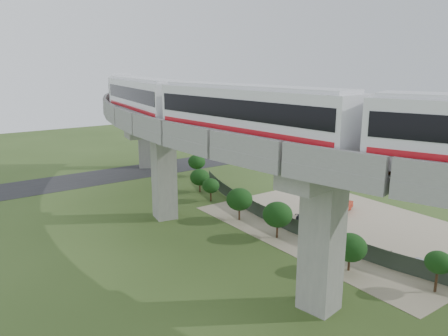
{
  "coord_description": "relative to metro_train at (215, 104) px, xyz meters",
  "views": [
    {
      "loc": [
        -18.65,
        -27.44,
        15.33
      ],
      "look_at": [
        0.2,
        -0.94,
        7.5
      ],
      "focal_mm": 35.0,
      "sensor_mm": 36.0,
      "label": 1
    }
  ],
  "objects": [
    {
      "name": "viaduct",
      "position": [
        3.49,
        -0.47,
        -3.26
      ],
      "size": [
        19.58,
        73.98,
        11.4
      ],
      "color": "#99968E",
      "rests_on": "ground"
    },
    {
      "name": "fence",
      "position": [
        9.4,
        -0.47,
        -11.56
      ],
      "size": [
        3.87,
        38.73,
        1.5
      ],
      "color": "#2D382D",
      "rests_on": "ground"
    },
    {
      "name": "car_white",
      "position": [
        10.36,
        -12.38,
        -11.7
      ],
      "size": [
        1.76,
        3.46,
        1.13
      ],
      "primitive_type": "imported",
      "rotation": [
        0.0,
        0.0,
        0.13
      ],
      "color": "white",
      "rests_on": "dirt_lot"
    },
    {
      "name": "car_dark",
      "position": [
        11.81,
        0.91,
        -11.69
      ],
      "size": [
        4.26,
        3.24,
        1.15
      ],
      "primitive_type": "imported",
      "rotation": [
        0.0,
        0.0,
        2.04
      ],
      "color": "black",
      "rests_on": "dirt_lot"
    },
    {
      "name": "tree_1",
      "position": [
        8.26,
        15.5,
        -10.44
      ],
      "size": [
        2.37,
        2.37,
        2.88
      ],
      "color": "#382314",
      "rests_on": "ground"
    },
    {
      "name": "car_red",
      "position": [
        16.39,
        0.49,
        -11.66
      ],
      "size": [
        3.89,
        2.42,
        1.21
      ],
      "primitive_type": "imported",
      "rotation": [
        0.0,
        0.0,
        -1.23
      ],
      "color": "#A8200F",
      "rests_on": "dirt_lot"
    },
    {
      "name": "asphalt_road",
      "position": [
        -0.35,
        29.53,
        -12.29
      ],
      "size": [
        60.0,
        8.0,
        0.03
      ],
      "primitive_type": "cube",
      "color": "#232326",
      "rests_on": "ground"
    },
    {
      "name": "tree_2",
      "position": [
        7.36,
        11.74,
        -10.5
      ],
      "size": [
        1.96,
        1.96,
        2.65
      ],
      "color": "#382314",
      "rests_on": "ground"
    },
    {
      "name": "tree_3",
      "position": [
        6.2,
        4.88,
        -10.13
      ],
      "size": [
        2.63,
        2.63,
        3.3
      ],
      "color": "#382314",
      "rests_on": "ground"
    },
    {
      "name": "tree_4",
      "position": [
        6.19,
        -0.73,
        -10.09
      ],
      "size": [
        2.68,
        2.68,
        3.36
      ],
      "color": "#382314",
      "rests_on": "ground"
    },
    {
      "name": "tree_6",
      "position": [
        8.58,
        -14.18,
        -10.1
      ],
      "size": [
        1.81,
        1.81,
        2.99
      ],
      "color": "#382314",
      "rests_on": "ground"
    },
    {
      "name": "tree_0",
      "position": [
        11.97,
        22.14,
        -10.24
      ],
      "size": [
        2.39,
        2.39,
        3.09
      ],
      "color": "#382314",
      "rests_on": "ground"
    },
    {
      "name": "tree_5",
      "position": [
        6.3,
        -8.65,
        -10.41
      ],
      "size": [
        2.51,
        2.51,
        2.96
      ],
      "color": "#382314",
      "rests_on": "ground"
    },
    {
      "name": "dirt_lot",
      "position": [
        13.65,
        -2.47,
        -12.29
      ],
      "size": [
        18.0,
        26.0,
        0.04
      ],
      "primitive_type": "cube",
      "color": "gray",
      "rests_on": "ground"
    },
    {
      "name": "ground",
      "position": [
        -0.35,
        -0.47,
        -12.31
      ],
      "size": [
        160.0,
        160.0,
        0.0
      ],
      "primitive_type": "plane",
      "color": "#344B1E",
      "rests_on": "ground"
    },
    {
      "name": "metro_train",
      "position": [
        0.0,
        0.0,
        0.0
      ],
      "size": [
        10.78,
        61.34,
        3.64
      ],
      "color": "silver",
      "rests_on": "ground"
    }
  ]
}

